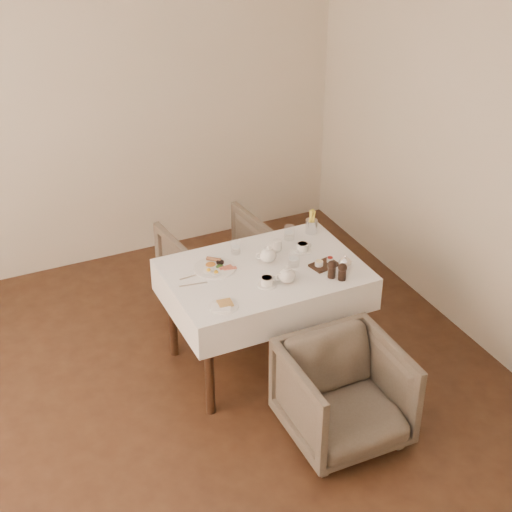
{
  "coord_description": "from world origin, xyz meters",
  "views": [
    {
      "loc": [
        -1.16,
        -3.33,
        3.44
      ],
      "look_at": [
        0.73,
        0.7,
        0.82
      ],
      "focal_mm": 55.0,
      "sensor_mm": 36.0,
      "label": 1
    }
  ],
  "objects": [
    {
      "name": "glass_mid",
      "position": [
        0.95,
        0.58,
        0.81
      ],
      "size": [
        0.08,
        0.08,
        0.1
      ],
      "primitive_type": "cylinder",
      "rotation": [
        0.0,
        0.0,
        -0.04
      ],
      "color": "silver",
      "rests_on": "table"
    },
    {
      "name": "table",
      "position": [
        0.75,
        0.62,
        0.64
      ],
      "size": [
        1.28,
        0.88,
        0.75
      ],
      "color": "black",
      "rests_on": "ground"
    },
    {
      "name": "teacup_near",
      "position": [
        0.68,
        0.43,
        0.78
      ],
      "size": [
        0.12,
        0.12,
        0.06
      ],
      "rotation": [
        0.0,
        0.0,
        0.06
      ],
      "color": "white",
      "rests_on": "table"
    },
    {
      "name": "glass_right",
      "position": [
        1.09,
        0.91,
        0.81
      ],
      "size": [
        0.1,
        0.1,
        0.1
      ],
      "primitive_type": "cylinder",
      "rotation": [
        0.0,
        0.0,
        0.4
      ],
      "color": "silver",
      "rests_on": "table"
    },
    {
      "name": "fries_cup",
      "position": [
        1.27,
        0.93,
        0.83
      ],
      "size": [
        0.08,
        0.08,
        0.18
      ],
      "rotation": [
        0.0,
        0.0,
        -0.21
      ],
      "color": "silver",
      "rests_on": "table"
    },
    {
      "name": "armchair_far",
      "position": [
        0.75,
        1.42,
        0.34
      ],
      "size": [
        0.79,
        0.81,
        0.68
      ],
      "primitive_type": "imported",
      "rotation": [
        0.0,
        0.0,
        3.24
      ],
      "color": "brown",
      "rests_on": "ground"
    },
    {
      "name": "teapot_front",
      "position": [
        0.81,
        0.41,
        0.82
      ],
      "size": [
        0.15,
        0.12,
        0.12
      ],
      "primitive_type": null,
      "rotation": [
        0.0,
        0.0,
        -0.01
      ],
      "color": "white",
      "rests_on": "table"
    },
    {
      "name": "teacup_far",
      "position": [
        1.09,
        0.72,
        0.78
      ],
      "size": [
        0.12,
        0.12,
        0.06
      ],
      "rotation": [
        0.0,
        0.0,
        -0.2
      ],
      "color": "white",
      "rests_on": "table"
    },
    {
      "name": "armchair_near",
      "position": [
        0.87,
        -0.25,
        0.32
      ],
      "size": [
        0.69,
        0.71,
        0.64
      ],
      "primitive_type": "imported",
      "rotation": [
        0.0,
        0.0,
        -0.01
      ],
      "color": "brown",
      "rests_on": "ground"
    },
    {
      "name": "silver_pot",
      "position": [
        1.22,
        0.38,
        0.81
      ],
      "size": [
        0.13,
        0.11,
        0.12
      ],
      "primitive_type": null,
      "rotation": [
        0.0,
        0.0,
        -0.22
      ],
      "color": "white",
      "rests_on": "table"
    },
    {
      "name": "pepper_mill_left",
      "position": [
        1.1,
        0.35,
        0.82
      ],
      "size": [
        0.07,
        0.07,
        0.12
      ],
      "primitive_type": null,
      "rotation": [
        0.0,
        0.0,
        -0.14
      ],
      "color": "black",
      "rests_on": "table"
    },
    {
      "name": "pepper_mill_right",
      "position": [
        1.15,
        0.29,
        0.82
      ],
      "size": [
        0.07,
        0.07,
        0.12
      ],
      "primitive_type": null,
      "rotation": [
        0.0,
        0.0,
        0.21
      ],
      "color": "black",
      "rests_on": "table"
    },
    {
      "name": "cutlery_knife",
      "position": [
        0.26,
        0.64,
        0.76
      ],
      "size": [
        0.18,
        0.04,
        0.0
      ],
      "primitive_type": "cube",
      "rotation": [
        0.0,
        0.0,
        1.42
      ],
      "color": "silver",
      "rests_on": "table"
    },
    {
      "name": "teapot_centre",
      "position": [
        0.81,
        0.69,
        0.82
      ],
      "size": [
        0.18,
        0.15,
        0.13
      ],
      "primitive_type": null,
      "rotation": [
        0.0,
        0.0,
        -0.18
      ],
      "color": "white",
      "rests_on": "table"
    },
    {
      "name": "creamer",
      "position": [
        0.95,
        0.82,
        0.79
      ],
      "size": [
        0.07,
        0.07,
        0.07
      ],
      "primitive_type": "cylinder",
      "rotation": [
        0.0,
        0.0,
        0.2
      ],
      "color": "white",
      "rests_on": "table"
    },
    {
      "name": "glass_left",
      "position": [
        0.67,
        0.89,
        0.8
      ],
      "size": [
        0.07,
        0.07,
        0.09
      ],
      "primitive_type": "cylinder",
      "rotation": [
        0.0,
        0.0,
        -0.11
      ],
      "color": "silver",
      "rests_on": "table"
    },
    {
      "name": "condiment_board",
      "position": [
        1.13,
        0.49,
        0.77
      ],
      "size": [
        0.2,
        0.15,
        0.05
      ],
      "rotation": [
        0.0,
        0.0,
        0.2
      ],
      "color": "black",
      "rests_on": "table"
    },
    {
      "name": "side_plate",
      "position": [
        0.34,
        0.33,
        0.76
      ],
      "size": [
        0.19,
        0.18,
        0.02
      ],
      "rotation": [
        0.0,
        0.0,
        -0.32
      ],
      "color": "white",
      "rests_on": "table"
    },
    {
      "name": "cutlery_fork",
      "position": [
        0.29,
        0.74,
        0.76
      ],
      "size": [
        0.18,
        0.03,
        0.0
      ],
      "primitive_type": "cube",
      "rotation": [
        0.0,
        0.0,
        1.66
      ],
      "color": "silver",
      "rests_on": "table"
    },
    {
      "name": "breakfast_plate",
      "position": [
        0.46,
        0.77,
        0.76
      ],
      "size": [
        0.28,
        0.28,
        0.03
      ],
      "rotation": [
        0.0,
        0.0,
        0.42
      ],
      "color": "white",
      "rests_on": "table"
    }
  ]
}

